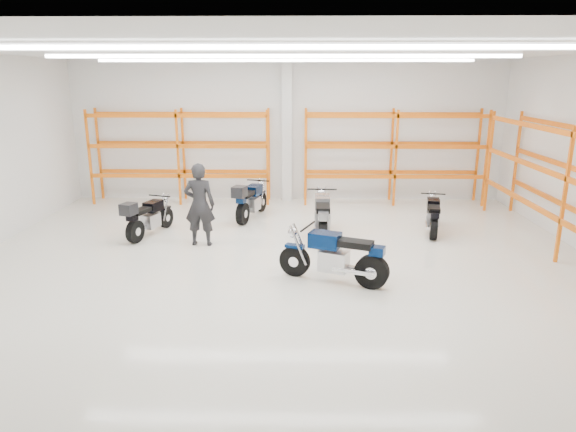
{
  "coord_description": "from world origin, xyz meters",
  "views": [
    {
      "loc": [
        0.35,
        -10.83,
        3.99
      ],
      "look_at": [
        0.13,
        0.5,
        0.89
      ],
      "focal_mm": 32.0,
      "sensor_mm": 36.0,
      "label": 1
    }
  ],
  "objects_px": {
    "structural_column": "(287,132)",
    "motorcycle_back_d": "(433,216)",
    "motorcycle_back_b": "(250,201)",
    "motorcycle_main": "(337,258)",
    "motorcycle_back_c": "(322,218)",
    "standing_man": "(200,205)",
    "motorcycle_back_a": "(147,218)"
  },
  "relations": [
    {
      "from": "structural_column",
      "to": "motorcycle_back_d",
      "type": "bearing_deg",
      "value": -43.31
    },
    {
      "from": "motorcycle_back_d",
      "to": "structural_column",
      "type": "height_order",
      "value": "structural_column"
    },
    {
      "from": "motorcycle_back_b",
      "to": "motorcycle_back_d",
      "type": "distance_m",
      "value": 5.05
    },
    {
      "from": "motorcycle_main",
      "to": "motorcycle_back_d",
      "type": "xyz_separation_m",
      "value": [
        2.74,
        3.43,
        -0.08
      ]
    },
    {
      "from": "motorcycle_main",
      "to": "motorcycle_back_b",
      "type": "height_order",
      "value": "motorcycle_back_b"
    },
    {
      "from": "motorcycle_back_c",
      "to": "motorcycle_back_d",
      "type": "bearing_deg",
      "value": 9.79
    },
    {
      "from": "motorcycle_back_d",
      "to": "structural_column",
      "type": "bearing_deg",
      "value": 136.69
    },
    {
      "from": "motorcycle_back_c",
      "to": "standing_man",
      "type": "xyz_separation_m",
      "value": [
        -2.98,
        -0.59,
        0.47
      ]
    },
    {
      "from": "motorcycle_back_a",
      "to": "motorcycle_back_c",
      "type": "relative_size",
      "value": 0.85
    },
    {
      "from": "motorcycle_back_a",
      "to": "standing_man",
      "type": "relative_size",
      "value": 0.98
    },
    {
      "from": "motorcycle_back_d",
      "to": "structural_column",
      "type": "xyz_separation_m",
      "value": [
        -3.89,
        3.66,
        1.81
      ]
    },
    {
      "from": "motorcycle_main",
      "to": "structural_column",
      "type": "height_order",
      "value": "structural_column"
    },
    {
      "from": "motorcycle_back_a",
      "to": "standing_man",
      "type": "height_order",
      "value": "standing_man"
    },
    {
      "from": "motorcycle_main",
      "to": "motorcycle_back_b",
      "type": "xyz_separation_m",
      "value": [
        -2.16,
        4.64,
        0.01
      ]
    },
    {
      "from": "motorcycle_back_c",
      "to": "standing_man",
      "type": "bearing_deg",
      "value": -168.8
    },
    {
      "from": "motorcycle_main",
      "to": "motorcycle_back_a",
      "type": "xyz_separation_m",
      "value": [
        -4.64,
        2.95,
        -0.03
      ]
    },
    {
      "from": "motorcycle_back_a",
      "to": "motorcycle_back_c",
      "type": "xyz_separation_m",
      "value": [
        4.47,
        -0.02,
        0.04
      ]
    },
    {
      "from": "motorcycle_back_d",
      "to": "standing_man",
      "type": "bearing_deg",
      "value": -169.5
    },
    {
      "from": "motorcycle_back_a",
      "to": "motorcycle_back_d",
      "type": "bearing_deg",
      "value": 3.72
    },
    {
      "from": "motorcycle_main",
      "to": "standing_man",
      "type": "distance_m",
      "value": 3.95
    },
    {
      "from": "motorcycle_back_a",
      "to": "motorcycle_back_c",
      "type": "height_order",
      "value": "motorcycle_back_c"
    },
    {
      "from": "motorcycle_main",
      "to": "motorcycle_back_a",
      "type": "relative_size",
      "value": 1.1
    },
    {
      "from": "motorcycle_back_b",
      "to": "structural_column",
      "type": "xyz_separation_m",
      "value": [
        1.02,
        2.45,
        1.71
      ]
    },
    {
      "from": "motorcycle_back_b",
      "to": "standing_man",
      "type": "distance_m",
      "value": 2.56
    },
    {
      "from": "motorcycle_main",
      "to": "motorcycle_back_a",
      "type": "height_order",
      "value": "motorcycle_main"
    },
    {
      "from": "motorcycle_back_b",
      "to": "motorcycle_back_d",
      "type": "bearing_deg",
      "value": -13.96
    },
    {
      "from": "structural_column",
      "to": "motorcycle_back_c",
      "type": "bearing_deg",
      "value": -76.85
    },
    {
      "from": "standing_man",
      "to": "structural_column",
      "type": "height_order",
      "value": "structural_column"
    },
    {
      "from": "motorcycle_back_a",
      "to": "structural_column",
      "type": "distance_m",
      "value": 5.7
    },
    {
      "from": "motorcycle_back_c",
      "to": "structural_column",
      "type": "relative_size",
      "value": 0.52
    },
    {
      "from": "motorcycle_main",
      "to": "motorcycle_back_a",
      "type": "bearing_deg",
      "value": 147.57
    },
    {
      "from": "motorcycle_back_b",
      "to": "motorcycle_back_c",
      "type": "height_order",
      "value": "motorcycle_back_c"
    }
  ]
}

